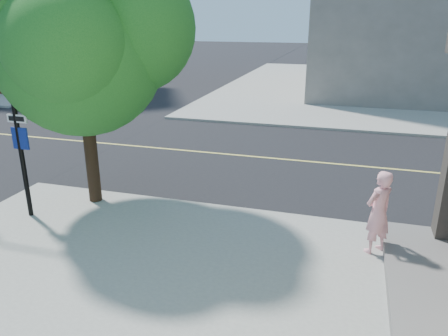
% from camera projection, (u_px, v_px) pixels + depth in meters
% --- Properties ---
extents(ground, '(140.00, 140.00, 0.00)m').
position_uv_depth(ground, '(68.00, 190.00, 12.45)').
color(ground, black).
rests_on(ground, ground).
extents(road_ew, '(140.00, 9.00, 0.01)m').
position_uv_depth(road_ew, '(141.00, 147.00, 16.52)').
color(road_ew, black).
rests_on(road_ew, ground).
extents(man_on_phone, '(0.75, 0.75, 1.75)m').
position_uv_depth(man_on_phone, '(378.00, 212.00, 8.73)').
color(man_on_phone, '#F7A4B1').
rests_on(man_on_phone, sidewalk_se).
extents(street_tree, '(4.92, 4.48, 6.54)m').
position_uv_depth(street_tree, '(83.00, 32.00, 10.08)').
color(street_tree, black).
rests_on(street_tree, sidewalk_se).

